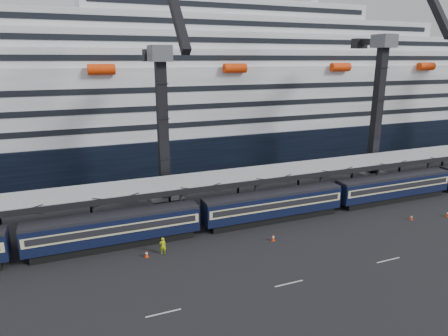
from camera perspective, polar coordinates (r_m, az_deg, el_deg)
The scene contains 11 objects.
ground at distance 50.00m, azimuth 20.89°, elevation -9.76°, with size 260.00×260.00×0.00m, color black.
train at distance 53.73m, azimuth 10.22°, elevation -4.66°, with size 133.05×3.00×4.05m.
canopy at distance 58.47m, azimuth 12.16°, elevation 0.02°, with size 130.00×6.25×5.53m.
cruise_ship at distance 84.75m, azimuth -0.48°, elevation 9.91°, with size 214.09×28.84×34.00m.
crane_dark_near at distance 53.15m, azimuth -8.65°, elevation 6.04°, with size 4.50×17.75×35.08m.
crane_dark_mid at distance 69.09m, azimuth 21.34°, elevation 8.49°, with size 4.50×18.24×39.64m.
worker at distance 44.20m, azimuth -8.73°, elevation -10.90°, with size 0.69×0.45×1.88m, color #C5E50C.
traffic_cone_b at distance 44.07m, azimuth -11.01°, elevation -11.90°, with size 0.40×0.40×0.79m.
traffic_cone_c at distance 47.17m, azimuth 7.03°, elevation -9.81°, with size 0.41×0.41×0.81m.
traffic_cone_d at distance 58.03m, azimuth 25.21°, elevation -6.37°, with size 0.35×0.35×0.69m.
traffic_cone_e at distance 61.28m, azimuth 29.35°, elevation -5.70°, with size 0.43×0.43×0.86m.
Camera 1 is at (-32.11, -32.47, 20.35)m, focal length 32.00 mm.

